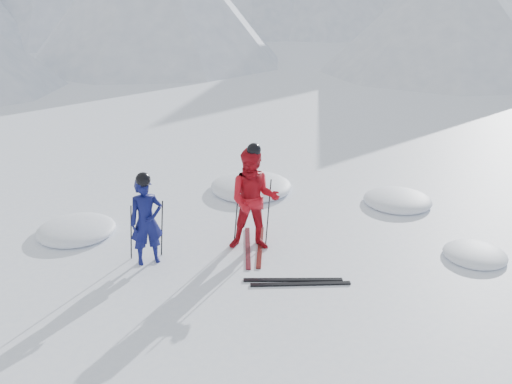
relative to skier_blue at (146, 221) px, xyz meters
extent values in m
plane|color=white|center=(3.37, -0.09, -0.81)|extent=(160.00, 160.00, 0.00)
cone|color=#B2BCD1|center=(15.37, 19.91, 2.44)|extent=(14.00, 14.00, 6.50)
imported|color=#0C114D|center=(0.00, 0.00, 0.00)|extent=(0.67, 0.52, 1.62)
imported|color=#AA0D18|center=(1.97, 0.29, 0.18)|extent=(1.06, 0.88, 1.98)
cylinder|color=black|center=(-0.30, 0.15, -0.27)|extent=(0.11, 0.08, 1.08)
cylinder|color=black|center=(0.25, 0.25, -0.27)|extent=(0.11, 0.07, 1.08)
cylinder|color=black|center=(1.67, 0.54, -0.15)|extent=(0.13, 0.10, 1.32)
cylinder|color=black|center=(2.27, 0.44, -0.15)|extent=(0.13, 0.09, 1.32)
cube|color=black|center=(1.85, 0.29, -0.80)|extent=(0.28, 1.70, 0.03)
cube|color=black|center=(2.09, 0.29, -0.80)|extent=(0.40, 1.69, 0.03)
cube|color=black|center=(2.46, -1.02, -0.80)|extent=(1.70, 0.31, 0.03)
cube|color=black|center=(2.56, -1.17, -0.80)|extent=(1.70, 0.25, 0.03)
ellipsoid|color=white|center=(-1.52, 1.42, -0.81)|extent=(1.57, 1.57, 0.35)
ellipsoid|color=white|center=(5.54, 2.03, -0.81)|extent=(1.56, 1.56, 0.34)
ellipsoid|color=white|center=(2.31, 3.33, -0.81)|extent=(1.98, 1.98, 0.44)
ellipsoid|color=white|center=(5.98, -0.66, -0.81)|extent=(1.16, 1.16, 0.25)
camera|label=1|loc=(0.71, -8.93, 4.00)|focal=38.00mm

